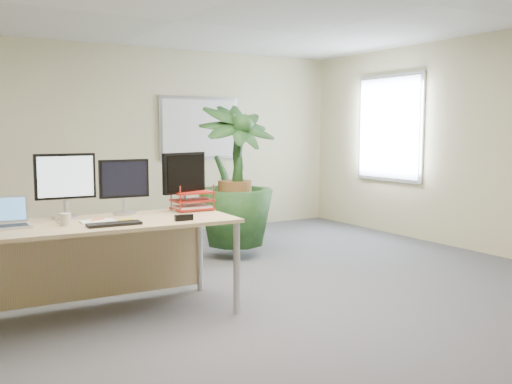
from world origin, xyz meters
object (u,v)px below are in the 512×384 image
monitor_left (65,182)px  laptop (7,219)px  floor_plant (235,195)px  monitor_right (124,183)px  desk (101,240)px

monitor_left → laptop: monitor_left is taller
floor_plant → monitor_right: bearing=-146.0°
desk → laptop: laptop is taller
floor_plant → monitor_right: (-1.73, -1.17, 0.32)m
monitor_left → monitor_right: (0.49, -0.01, -0.03)m
floor_plant → monitor_right: size_ratio=3.16×
monitor_right → laptop: (-0.96, -0.15, -0.21)m
desk → laptop: bearing=179.4°
monitor_left → laptop: (-0.47, -0.16, -0.25)m
monitor_left → monitor_right: size_ratio=1.13×
floor_plant → monitor_left: 2.53m
desk → monitor_left: monitor_left is taller
monitor_left → monitor_right: bearing=-1.1°
monitor_right → laptop: size_ratio=1.44×
monitor_right → desk: bearing=-148.3°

